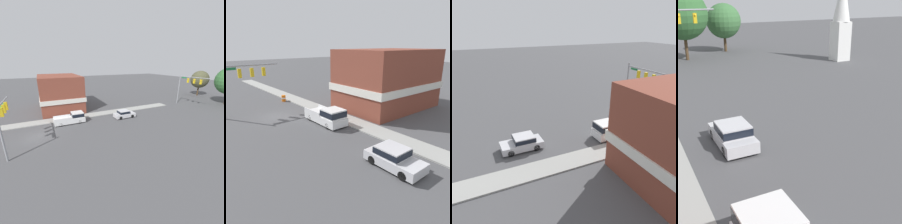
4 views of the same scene
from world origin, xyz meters
TOP-DOWN VIEW (x-y plane):
  - car_lead at (-1.64, 15.94)m, footprint 1.95×4.21m
  - church_steeple at (20.14, 34.73)m, footprint 2.35×2.35m
  - backdrop_tree_left_mid at (1.13, 44.88)m, footprint 6.78×6.78m
  - backdrop_tree_center at (8.04, 49.30)m, footprint 5.42×5.42m

SIDE VIEW (x-z plane):
  - car_lead at x=-1.64m, z-range 0.03..1.53m
  - backdrop_tree_center at x=8.04m, z-range 1.04..8.55m
  - church_steeple at x=20.14m, z-range 0.27..12.01m
  - backdrop_tree_left_mid at x=1.13m, z-range 1.38..10.93m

